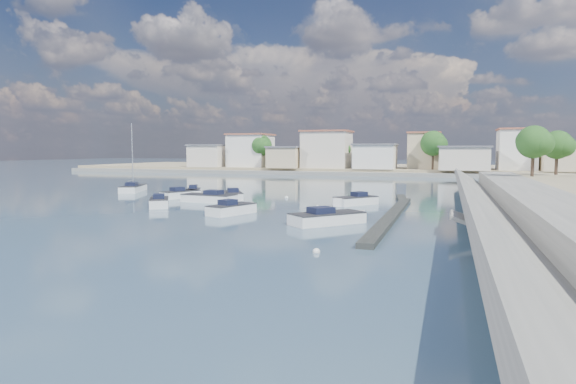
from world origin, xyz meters
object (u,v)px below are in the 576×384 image
Objects in this scene: sailboat at (134,188)px; motorboat_c at (207,198)px; motorboat_e at (182,195)px; motorboat_h at (331,218)px; motorboat_a at (159,203)px; motorboat_d at (354,201)px; motorboat_g at (193,193)px; motorboat_b at (234,209)px; motorboat_f at (232,196)px.

motorboat_c is at bearing -29.04° from sailboat.
motorboat_e is at bearing -27.59° from sailboat.
motorboat_c is 18.75m from motorboat_h.
motorboat_a and motorboat_h have the same top height.
motorboat_c is 1.31× the size of motorboat_e.
motorboat_e is at bearing 177.80° from motorboat_d.
motorboat_g is 0.48× the size of sailboat.
motorboat_b and motorboat_e have the same top height.
sailboat is (-10.50, 5.49, 0.03)m from motorboat_e.
motorboat_a and motorboat_d have the same top height.
motorboat_c is 3.78m from motorboat_f.
motorboat_c is 15.20m from motorboat_d.
motorboat_f is 1.15× the size of motorboat_g.
motorboat_f is at bearing 136.24° from motorboat_h.
motorboat_h is at bearing -43.76° from motorboat_f.
motorboat_e is 11.85m from sailboat.
motorboat_g is (-5.92, 1.76, 0.00)m from motorboat_f.
motorboat_b is 1.02× the size of motorboat_f.
motorboat_c and motorboat_h have the same top height.
motorboat_e and motorboat_f have the same top height.
motorboat_b is (9.00, -2.55, -0.00)m from motorboat_a.
motorboat_h is at bearing -16.32° from motorboat_b.
motorboat_h is (9.08, -2.66, 0.00)m from motorboat_b.
motorboat_c is at bearing 64.78° from motorboat_a.
motorboat_h is at bearing -31.18° from sailboat.
sailboat is (-21.73, 15.98, 0.03)m from motorboat_b.
motorboat_g is at bearing 142.56° from motorboat_h.
motorboat_d is 19.94m from motorboat_g.
motorboat_a is 18.85m from motorboat_d.
motorboat_d is at bearing 8.11° from motorboat_c.
sailboat is (-12.73, 13.44, 0.03)m from motorboat_a.
sailboat reaches higher than motorboat_a.
motorboat_d is 19.67m from motorboat_e.
motorboat_a is 0.80× the size of motorboat_h.
motorboat_b and motorboat_d have the same top height.
motorboat_e is at bearing -173.63° from motorboat_f.
motorboat_a is 9.35m from motorboat_b.
motorboat_c is at bearing 131.09° from motorboat_b.
motorboat_c is 1.31× the size of motorboat_f.
sailboat reaches higher than motorboat_h.
motorboat_d is at bearing -5.86° from motorboat_f.
motorboat_c is 1.40× the size of motorboat_d.
motorboat_h is at bearing -37.44° from motorboat_g.
motorboat_e is at bearing 147.07° from motorboat_h.
motorboat_a is 18.51m from sailboat.
motorboat_e is 5.92m from motorboat_f.
motorboat_f is at bearing 115.61° from motorboat_b.
motorboat_a is at bearing -113.01° from motorboat_f.
sailboat is (-30.16, 6.25, 0.03)m from motorboat_d.
sailboat is at bearing 152.41° from motorboat_e.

